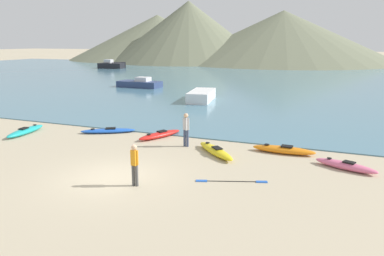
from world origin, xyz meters
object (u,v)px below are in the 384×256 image
(person_near_foreground, at_px, (135,162))
(kayak_on_sand_3, at_px, (346,166))
(kayak_on_sand_2, at_px, (284,150))
(moored_boat_4, at_px, (111,65))
(kayak_on_sand_4, at_px, (216,151))
(person_near_waterline, at_px, (186,128))
(kayak_on_sand_0, at_px, (160,135))
(loose_paddle, at_px, (231,181))
(moored_boat_1, at_px, (115,65))
(kayak_on_sand_5, at_px, (26,131))
(moored_boat_0, at_px, (201,96))
(moored_boat_3, at_px, (140,84))
(kayak_on_sand_1, at_px, (108,131))

(person_near_foreground, bearing_deg, kayak_on_sand_3, 33.89)
(kayak_on_sand_2, height_order, moored_boat_4, moored_boat_4)
(kayak_on_sand_4, xyz_separation_m, person_near_waterline, (-1.86, 0.75, 0.83))
(kayak_on_sand_0, distance_m, loose_paddle, 7.63)
(person_near_waterline, bearing_deg, loose_paddle, -47.82)
(kayak_on_sand_0, xyz_separation_m, kayak_on_sand_2, (6.98, -0.49, 0.01))
(kayak_on_sand_4, height_order, moored_boat_4, moored_boat_4)
(moored_boat_1, xyz_separation_m, loose_paddle, (38.75, -50.79, -0.61))
(kayak_on_sand_4, xyz_separation_m, kayak_on_sand_5, (-11.68, -0.32, 0.00))
(person_near_foreground, height_order, moored_boat_0, person_near_foreground)
(kayak_on_sand_2, distance_m, moored_boat_3, 28.35)
(person_near_waterline, distance_m, moored_boat_0, 14.96)
(kayak_on_sand_0, xyz_separation_m, kayak_on_sand_5, (-7.74, -2.21, 0.01))
(kayak_on_sand_0, xyz_separation_m, moored_boat_0, (-2.40, 13.12, 0.35))
(kayak_on_sand_1, relative_size, moored_boat_4, 0.62)
(kayak_on_sand_1, distance_m, moored_boat_1, 54.65)
(kayak_on_sand_5, distance_m, moored_boat_4, 53.50)
(kayak_on_sand_2, bearing_deg, kayak_on_sand_0, 175.98)
(kayak_on_sand_4, height_order, moored_boat_0, moored_boat_0)
(kayak_on_sand_1, distance_m, kayak_on_sand_2, 10.36)
(kayak_on_sand_4, distance_m, moored_boat_3, 27.44)
(kayak_on_sand_0, relative_size, loose_paddle, 1.11)
(kayak_on_sand_1, height_order, moored_boat_4, moored_boat_4)
(kayak_on_sand_4, bearing_deg, kayak_on_sand_2, 24.73)
(kayak_on_sand_4, bearing_deg, moored_boat_1, 127.88)
(kayak_on_sand_5, relative_size, person_near_waterline, 1.82)
(kayak_on_sand_2, distance_m, person_near_foreground, 7.88)
(kayak_on_sand_2, distance_m, kayak_on_sand_5, 14.82)
(kayak_on_sand_2, xyz_separation_m, person_near_waterline, (-4.89, -0.65, 0.83))
(kayak_on_sand_5, relative_size, moored_boat_1, 0.76)
(kayak_on_sand_3, bearing_deg, person_near_waterline, 174.40)
(kayak_on_sand_1, distance_m, kayak_on_sand_3, 13.28)
(moored_boat_3, distance_m, loose_paddle, 31.05)
(moored_boat_3, bearing_deg, kayak_on_sand_2, -46.16)
(kayak_on_sand_0, distance_m, person_near_waterline, 2.52)
(kayak_on_sand_1, height_order, person_near_waterline, person_near_waterline)
(kayak_on_sand_0, bearing_deg, kayak_on_sand_3, -10.95)
(kayak_on_sand_1, height_order, moored_boat_3, moored_boat_3)
(kayak_on_sand_5, distance_m, person_near_foreground, 11.18)
(person_near_foreground, relative_size, loose_paddle, 0.60)
(person_near_foreground, distance_m, moored_boat_3, 30.76)
(kayak_on_sand_5, height_order, person_near_waterline, person_near_waterline)
(loose_paddle, bearing_deg, kayak_on_sand_0, 138.06)
(kayak_on_sand_1, bearing_deg, moored_boat_0, 85.81)
(kayak_on_sand_5, bearing_deg, kayak_on_sand_1, 24.89)
(person_near_waterline, bearing_deg, kayak_on_sand_1, 170.03)
(person_near_waterline, height_order, loose_paddle, person_near_waterline)
(kayak_on_sand_0, xyz_separation_m, moored_boat_3, (-12.66, 19.96, 0.31))
(moored_boat_0, xyz_separation_m, moored_boat_1, (-30.68, 32.58, 0.11))
(kayak_on_sand_3, xyz_separation_m, loose_paddle, (-4.12, -3.20, -0.15))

